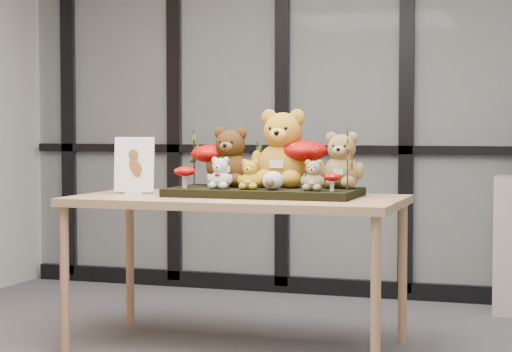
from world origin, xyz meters
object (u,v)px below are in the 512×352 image
(mushroom_front_left, at_px, (185,176))
(mushroom_front_right, at_px, (332,181))
(bear_brown_medium, at_px, (231,154))
(mushroom_back_right, at_px, (305,161))
(bear_small_yellow, at_px, (250,173))
(bear_tan_back, at_px, (342,157))
(bear_white_bow, at_px, (220,171))
(bear_beige_small, at_px, (314,174))
(sign_holder, at_px, (134,167))
(display_table, at_px, (237,208))
(plush_cream_hedgehog, at_px, (273,180))
(bear_pooh_yellow, at_px, (283,144))
(mushroom_back_left, at_px, (212,163))
(diorama_tray, at_px, (264,192))

(mushroom_front_left, height_order, mushroom_front_right, mushroom_front_left)
(bear_brown_medium, height_order, mushroom_back_right, bear_brown_medium)
(bear_small_yellow, bearing_deg, bear_tan_back, 30.65)
(bear_tan_back, xyz_separation_m, mushroom_front_right, (0.01, -0.26, -0.12))
(bear_brown_medium, xyz_separation_m, bear_white_bow, (0.02, -0.21, -0.09))
(bear_beige_small, xyz_separation_m, sign_holder, (-1.07, 0.08, 0.02))
(display_table, bearing_deg, plush_cream_hedgehog, -17.23)
(display_table, distance_m, bear_pooh_yellow, 0.45)
(bear_beige_small, height_order, plush_cream_hedgehog, bear_beige_small)
(plush_cream_hedgehog, xyz_separation_m, mushroom_back_right, (0.10, 0.27, 0.09))
(bear_tan_back, distance_m, mushroom_back_left, 0.76)
(display_table, relative_size, bear_beige_small, 9.93)
(display_table, relative_size, plush_cream_hedgehog, 15.97)
(bear_beige_small, distance_m, sign_holder, 1.07)
(display_table, xyz_separation_m, mushroom_back_left, (-0.22, 0.20, 0.24))
(mushroom_back_left, xyz_separation_m, mushroom_front_left, (-0.06, -0.25, -0.06))
(bear_tan_back, bearing_deg, mushroom_back_left, 179.88)
(display_table, xyz_separation_m, bear_brown_medium, (-0.09, 0.15, 0.29))
(diorama_tray, bearing_deg, bear_pooh_yellow, 65.71)
(bear_small_yellow, height_order, mushroom_back_left, mushroom_back_left)
(diorama_tray, xyz_separation_m, bear_brown_medium, (-0.22, 0.08, 0.20))
(mushroom_front_right, bearing_deg, bear_pooh_yellow, 141.81)
(bear_beige_small, height_order, mushroom_front_left, bear_beige_small)
(mushroom_back_right, bearing_deg, display_table, -148.72)
(bear_small_yellow, bearing_deg, mushroom_front_right, 0.30)
(bear_small_yellow, height_order, mushroom_front_left, bear_small_yellow)
(display_table, distance_m, plush_cream_hedgehog, 0.29)
(bear_brown_medium, distance_m, mushroom_back_right, 0.42)
(bear_beige_small, bearing_deg, mushroom_back_right, 114.86)
(mushroom_back_left, height_order, mushroom_back_right, mushroom_back_right)
(display_table, relative_size, sign_holder, 5.55)
(bear_brown_medium, height_order, sign_holder, bear_brown_medium)
(bear_tan_back, bearing_deg, plush_cream_hedgehog, -139.68)
(bear_white_bow, bearing_deg, display_table, 39.89)
(diorama_tray, bearing_deg, mushroom_back_left, 160.16)
(mushroom_front_right, bearing_deg, plush_cream_hedgehog, -179.10)
(bear_small_yellow, xyz_separation_m, mushroom_back_right, (0.23, 0.26, 0.05))
(bear_pooh_yellow, bearing_deg, mushroom_back_right, -4.06)
(bear_brown_medium, distance_m, mushroom_front_left, 0.31)
(mushroom_back_left, bearing_deg, bear_pooh_yellow, 1.44)
(mushroom_back_right, bearing_deg, bear_pooh_yellow, 175.78)
(bear_brown_medium, height_order, bear_white_bow, bear_brown_medium)
(mushroom_front_right, bearing_deg, bear_small_yellow, -179.86)
(bear_pooh_yellow, distance_m, mushroom_back_right, 0.16)
(mushroom_back_left, height_order, mushroom_front_left, mushroom_back_left)
(bear_white_bow, xyz_separation_m, mushroom_front_right, (0.62, -0.00, -0.04))
(bear_brown_medium, bearing_deg, bear_tan_back, 4.04)
(bear_white_bow, height_order, mushroom_back_left, mushroom_back_left)
(display_table, height_order, bear_small_yellow, bear_small_yellow)
(bear_pooh_yellow, bearing_deg, diorama_tray, -114.29)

